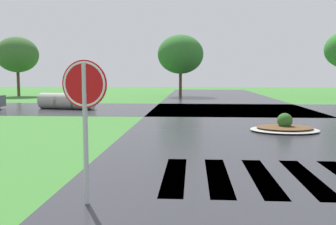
# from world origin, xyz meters

# --- Properties ---
(asphalt_roadway) EXTENTS (9.50, 80.00, 0.01)m
(asphalt_roadway) POSITION_xyz_m (0.00, 10.00, 0.00)
(asphalt_roadway) COLOR #2B2B30
(asphalt_roadway) RESTS_ON ground
(asphalt_cross_road) EXTENTS (90.00, 8.55, 0.01)m
(asphalt_cross_road) POSITION_xyz_m (0.00, 20.15, 0.00)
(asphalt_cross_road) COLOR #2B2B30
(asphalt_cross_road) RESTS_ON ground
(crosswalk_stripes) EXTENTS (5.85, 3.03, 0.01)m
(crosswalk_stripes) POSITION_xyz_m (0.00, 5.09, 0.00)
(crosswalk_stripes) COLOR white
(crosswalk_stripes) RESTS_ON ground
(stop_sign) EXTENTS (0.75, 0.17, 2.33)m
(stop_sign) POSITION_xyz_m (-4.04, 3.26, 1.72)
(stop_sign) COLOR #B2B5BA
(stop_sign) RESTS_ON ground
(median_island) EXTENTS (2.52, 2.07, 0.68)m
(median_island) POSITION_xyz_m (1.08, 11.48, 0.14)
(median_island) COLOR #9E9B93
(median_island) RESTS_ON ground
(drainage_pipe_stack) EXTENTS (3.56, 1.55, 0.97)m
(drainage_pipe_stack) POSITION_xyz_m (-9.99, 19.79, 0.49)
(drainage_pipe_stack) COLOR #9E9B93
(drainage_pipe_stack) RESTS_ON ground
(background_treeline) EXTENTS (48.61, 6.61, 6.00)m
(background_treeline) POSITION_xyz_m (4.83, 32.23, 4.07)
(background_treeline) COLOR #4C3823
(background_treeline) RESTS_ON ground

